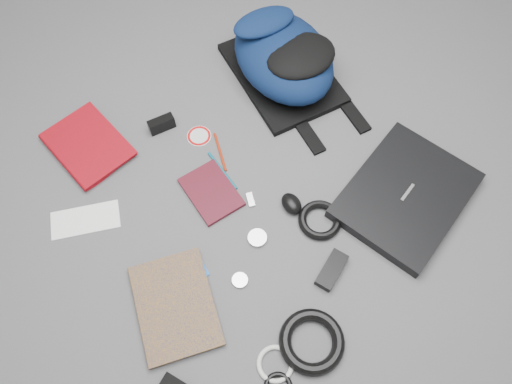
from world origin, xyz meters
TOP-DOWN VIEW (x-y plane):
  - ground at (0.00, 0.00)m, footprint 4.00×4.00m
  - backpack at (0.35, 0.33)m, footprint 0.39×0.51m
  - laptop at (0.36, -0.28)m, footprint 0.48×0.41m
  - textbook_red at (-0.44, 0.45)m, footprint 0.23×0.29m
  - comic_book at (-0.49, -0.12)m, footprint 0.29×0.34m
  - envelope at (-0.47, 0.24)m, footprint 0.22×0.17m
  - dvd_case at (-0.11, 0.09)m, footprint 0.14×0.19m
  - compact_camera at (-0.10, 0.38)m, footprint 0.09×0.04m
  - sticker_disc at (-0.02, 0.29)m, footprint 0.10×0.10m
  - pen_teal at (-0.04, 0.13)m, footprint 0.01×0.16m
  - pen_red at (-0.00, 0.19)m, footprint 0.06×0.14m
  - id_badge at (-0.28, -0.09)m, footprint 0.06×0.08m
  - usb_black at (-0.11, 0.02)m, footprint 0.02×0.05m
  - usb_silver at (-0.02, -0.01)m, footprint 0.03×0.05m
  - mouse at (0.06, -0.10)m, footprint 0.06×0.08m
  - headphone_left at (-0.20, -0.19)m, footprint 0.06×0.06m
  - headphone_right at (-0.08, -0.12)m, footprint 0.07×0.07m
  - cable_coil at (0.10, -0.19)m, footprint 0.16×0.16m
  - power_brick at (0.03, -0.33)m, footprint 0.13×0.09m
  - power_cord_coil at (-0.14, -0.45)m, footprint 0.21×0.21m
  - white_cable_coil at (-0.26, -0.43)m, footprint 0.11×0.11m

SIDE VIEW (x-z plane):
  - ground at x=0.00m, z-range 0.00..0.00m
  - sticker_disc at x=-0.02m, z-range 0.00..0.00m
  - id_badge at x=-0.28m, z-range 0.00..0.00m
  - envelope at x=-0.47m, z-range 0.00..0.00m
  - pen_red at x=0.00m, z-range 0.00..0.01m
  - pen_teal at x=-0.04m, z-range 0.00..0.01m
  - usb_black at x=-0.11m, z-range 0.00..0.01m
  - usb_silver at x=-0.02m, z-range 0.00..0.01m
  - headphone_left at x=-0.20m, z-range 0.00..0.01m
  - white_cable_coil at x=-0.26m, z-range 0.00..0.01m
  - headphone_right at x=-0.08m, z-range 0.00..0.01m
  - dvd_case at x=-0.11m, z-range 0.00..0.01m
  - comic_book at x=-0.49m, z-range 0.00..0.02m
  - cable_coil at x=0.10m, z-range 0.00..0.03m
  - power_brick at x=0.03m, z-range 0.00..0.03m
  - textbook_red at x=-0.44m, z-range 0.00..0.03m
  - power_cord_coil at x=-0.14m, z-range 0.00..0.03m
  - mouse at x=0.06m, z-range 0.00..0.04m
  - laptop at x=0.36m, z-range 0.00..0.04m
  - compact_camera at x=-0.10m, z-range 0.00..0.05m
  - backpack at x=0.35m, z-range 0.00..0.20m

